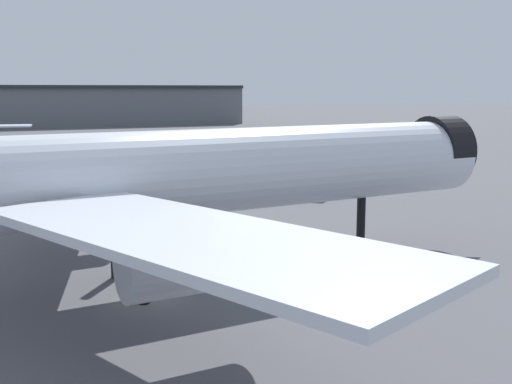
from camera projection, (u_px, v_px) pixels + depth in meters
ground at (145, 301)px, 42.10m from camera, size 900.00×900.00×0.00m
airliner_near_gate at (159, 177)px, 44.40m from camera, size 63.39×57.00×18.20m
service_truck_front at (306, 186)px, 81.90m from camera, size 5.65×5.36×3.00m
traffic_cone_near_nose at (233, 197)px, 80.56m from camera, size 0.50×0.50×0.62m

